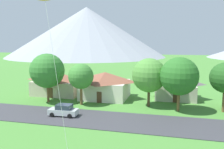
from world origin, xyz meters
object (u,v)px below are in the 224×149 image
object	(u,v)px
house_left_center	(176,87)
tree_center	(149,75)
house_rightmost	(105,85)
tree_far_right	(81,76)
tree_near_right	(179,76)
parked_car_silver_west_end	(64,110)
house_right_center	(58,83)
tree_left_of_center	(47,71)

from	to	relation	value
house_left_center	tree_center	xyz separation A→B (m)	(-4.41, -6.80, 2.95)
house_rightmost	tree_far_right	xyz separation A→B (m)	(-2.60, -5.83, 2.33)
house_left_center	tree_near_right	distance (m)	9.05
house_rightmost	tree_center	bearing A→B (deg)	-24.45
house_left_center	tree_center	distance (m)	8.63
house_left_center	parked_car_silver_west_end	size ratio (longest dim) A/B	1.86
house_right_center	parked_car_silver_west_end	bearing A→B (deg)	-60.27
house_right_center	tree_near_right	xyz separation A→B (m)	(23.56, -6.10, 3.15)
house_left_center	house_right_center	bearing A→B (deg)	-174.21
tree_near_right	parked_car_silver_west_end	world-z (taller)	tree_near_right
house_right_center	tree_left_of_center	bearing A→B (deg)	-79.61
tree_center	tree_far_right	distance (m)	11.45
tree_center	parked_car_silver_west_end	distance (m)	14.89
house_left_center	tree_left_of_center	world-z (taller)	tree_left_of_center
tree_far_right	house_rightmost	bearing A→B (deg)	65.93
tree_center	parked_car_silver_west_end	bearing A→B (deg)	-143.49
house_left_center	tree_far_right	xyz separation A→B (m)	(-15.71, -8.68, 2.63)
tree_center	tree_near_right	size ratio (longest dim) A/B	0.96
house_left_center	parked_car_silver_west_end	xyz separation A→B (m)	(-15.85, -15.27, -1.43)
house_left_center	parked_car_silver_west_end	distance (m)	22.06
house_right_center	tree_center	bearing A→B (deg)	-13.29
tree_left_of_center	tree_center	bearing A→B (deg)	5.52
house_left_center	tree_near_right	world-z (taller)	tree_near_right
house_right_center	house_rightmost	size ratio (longest dim) A/B	1.11
tree_far_right	tree_center	bearing A→B (deg)	9.43
house_right_center	tree_center	distance (m)	19.55
house_left_center	tree_center	size ratio (longest dim) A/B	0.98
house_rightmost	house_right_center	bearing A→B (deg)	177.21
house_rightmost	tree_left_of_center	xyz separation A→B (m)	(-9.00, -5.66, 3.07)
house_rightmost	tree_center	xyz separation A→B (m)	(8.69, -3.95, 2.65)
tree_near_right	tree_far_right	bearing A→B (deg)	-179.22
tree_near_right	parked_car_silver_west_end	size ratio (longest dim) A/B	1.98
parked_car_silver_west_end	tree_center	bearing A→B (deg)	36.51
tree_left_of_center	tree_center	xyz separation A→B (m)	(17.69, 1.71, -0.42)
tree_center	tree_far_right	xyz separation A→B (m)	(-11.29, -1.88, -0.32)
house_rightmost	parked_car_silver_west_end	bearing A→B (deg)	-102.48
tree_far_right	parked_car_silver_west_end	world-z (taller)	tree_far_right
house_rightmost	tree_left_of_center	bearing A→B (deg)	-147.81
house_left_center	tree_left_of_center	bearing A→B (deg)	-158.93
house_right_center	tree_center	size ratio (longest dim) A/B	1.26
house_rightmost	parked_car_silver_west_end	distance (m)	12.84
tree_center	tree_near_right	xyz separation A→B (m)	(4.74, -1.66, 0.24)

